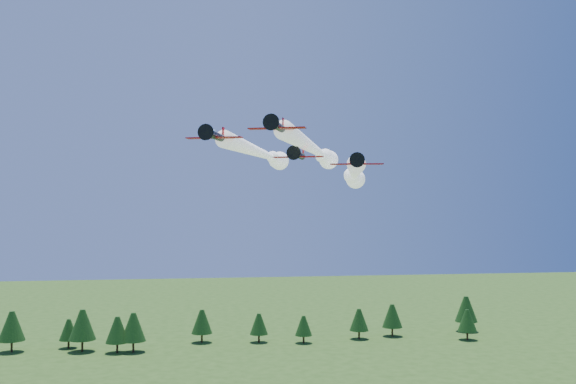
{
  "coord_description": "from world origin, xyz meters",
  "views": [
    {
      "loc": [
        -13.03,
        -84.25,
        39.8
      ],
      "look_at": [
        0.23,
        0.0,
        42.32
      ],
      "focal_mm": 40.0,
      "sensor_mm": 36.0,
      "label": 1
    }
  ],
  "objects": [
    {
      "name": "plane_left",
      "position": [
        -0.02,
        27.65,
        49.9
      ],
      "size": [
        20.74,
        47.15,
        3.7
      ],
      "rotation": [
        0.0,
        0.0,
        -0.35
      ],
      "color": "black",
      "rests_on": "ground"
    },
    {
      "name": "plane_slot",
      "position": [
        3.14,
        8.31,
        48.02
      ],
      "size": [
        7.41,
        8.3,
        2.63
      ],
      "rotation": [
        0.0,
        0.0,
        -0.36
      ],
      "color": "black",
      "rests_on": "ground"
    },
    {
      "name": "treeline",
      "position": [
        -3.16,
        108.31,
        6.57
      ],
      "size": [
        163.68,
        22.0,
        11.8
      ],
      "color": "#382314",
      "rests_on": "ground"
    },
    {
      "name": "plane_right",
      "position": [
        15.04,
        21.44,
        46.16
      ],
      "size": [
        15.34,
        44.82,
        3.7
      ],
      "rotation": [
        0.0,
        0.0,
        -0.25
      ],
      "color": "black",
      "rests_on": "ground"
    },
    {
      "name": "plane_lead",
      "position": [
        7.95,
        20.26,
        49.99
      ],
      "size": [
        22.19,
        52.06,
        3.7
      ],
      "rotation": [
        0.0,
        0.0,
        -0.35
      ],
      "color": "black",
      "rests_on": "ground"
    }
  ]
}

